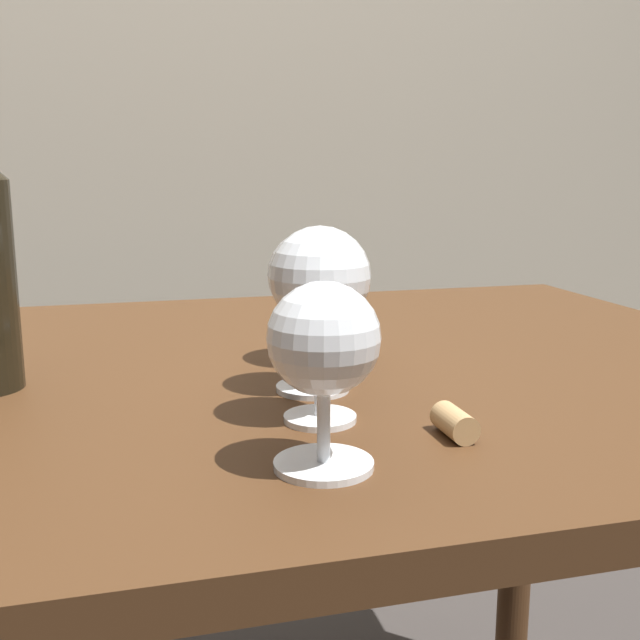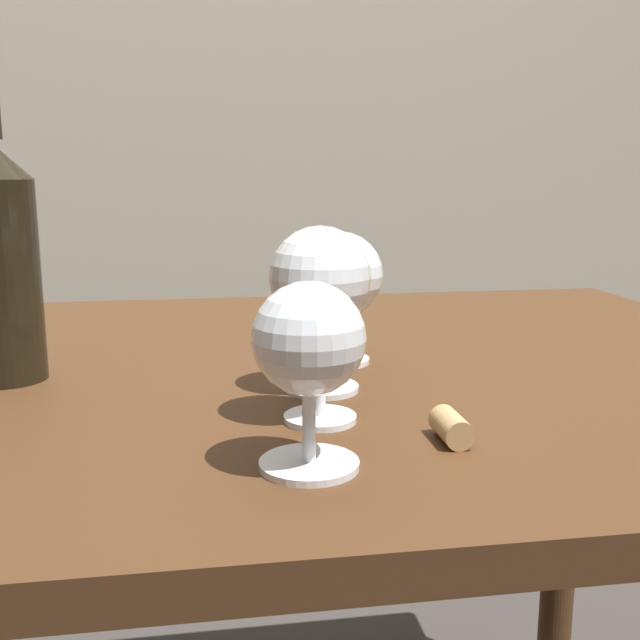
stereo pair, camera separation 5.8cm
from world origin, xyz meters
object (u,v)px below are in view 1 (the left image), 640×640
object	(u,v)px
wine_glass_chardonnay	(312,278)
wine_glass_pinot	(320,282)
wine_glass_rose	(328,344)
wine_glass_white	(321,276)
cork	(455,423)

from	to	relation	value
wine_glass_chardonnay	wine_glass_pinot	bearing A→B (deg)	-100.30
wine_glass_rose	wine_glass_white	bearing A→B (deg)	75.93
wine_glass_white	cork	world-z (taller)	wine_glass_white
wine_glass_chardonnay	wine_glass_white	bearing A→B (deg)	70.71
wine_glass_white	wine_glass_rose	bearing A→B (deg)	-104.07
cork	wine_glass_chardonnay	bearing A→B (deg)	116.96
wine_glass_rose	wine_glass_white	world-z (taller)	wine_glass_white
wine_glass_white	wine_glass_pinot	bearing A→B (deg)	-105.21
wine_glass_chardonnay	wine_glass_white	world-z (taller)	wine_glass_chardonnay
wine_glass_pinot	wine_glass_white	world-z (taller)	wine_glass_pinot
wine_glass_chardonnay	cork	distance (m)	0.18
wine_glass_pinot	wine_glass_white	size ratio (longest dim) A/B	1.15
wine_glass_rose	wine_glass_pinot	xyz separation A→B (m)	(0.02, 0.09, 0.03)
cork	wine_glass_pinot	bearing A→B (deg)	145.45
wine_glass_pinot	cork	bearing A→B (deg)	-34.55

